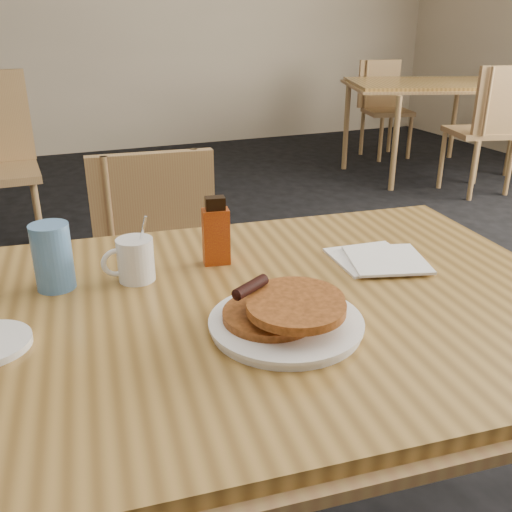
{
  "coord_description": "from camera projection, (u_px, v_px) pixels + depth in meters",
  "views": [
    {
      "loc": [
        -0.38,
        -0.81,
        1.25
      ],
      "look_at": [
        -0.03,
        0.03,
        0.86
      ],
      "focal_mm": 40.0,
      "sensor_mm": 36.0,
      "label": 1
    }
  ],
  "objects": [
    {
      "name": "coffee_mug",
      "position": [
        134.0,
        259.0,
        1.14
      ],
      "size": [
        0.11,
        0.07,
        0.14
      ],
      "rotation": [
        0.0,
        0.0,
        0.2
      ],
      "color": "white",
      "rests_on": "main_table"
    },
    {
      "name": "neighbor_table",
      "position": [
        433.0,
        87.0,
        4.64
      ],
      "size": [
        1.58,
        1.32,
        0.75
      ],
      "rotation": [
        0.0,
        0.0,
        -0.35
      ],
      "color": "#A87D3B",
      "rests_on": "floor"
    },
    {
      "name": "napkin_stack",
      "position": [
        379.0,
        259.0,
        1.24
      ],
      "size": [
        0.21,
        0.22,
        0.01
      ],
      "rotation": [
        0.0,
        0.0,
        -0.08
      ],
      "color": "white",
      "rests_on": "main_table"
    },
    {
      "name": "syrup_bottle",
      "position": [
        216.0,
        233.0,
        1.21
      ],
      "size": [
        0.06,
        0.05,
        0.15
      ],
      "rotation": [
        0.0,
        0.0,
        -0.17
      ],
      "color": "maroon",
      "rests_on": "main_table"
    },
    {
      "name": "main_table",
      "position": [
        246.0,
        321.0,
        1.08
      ],
      "size": [
        1.42,
        1.04,
        0.75
      ],
      "rotation": [
        0.0,
        0.0,
        -0.1
      ],
      "color": "#A87D3B",
      "rests_on": "floor"
    },
    {
      "name": "blue_tumbler",
      "position": [
        53.0,
        257.0,
        1.1
      ],
      "size": [
        0.09,
        0.09,
        0.13
      ],
      "primitive_type": "cylinder",
      "rotation": [
        0.0,
        0.0,
        -0.3
      ],
      "color": "#5489C6",
      "rests_on": "main_table"
    },
    {
      "name": "pancake_plate",
      "position": [
        286.0,
        316.0,
        0.97
      ],
      "size": [
        0.27,
        0.27,
        0.08
      ],
      "rotation": [
        0.0,
        0.0,
        0.1
      ],
      "color": "white",
      "rests_on": "main_table"
    },
    {
      "name": "chair_neighbor_near",
      "position": [
        491.0,
        120.0,
        4.08
      ],
      "size": [
        0.52,
        0.52,
        0.93
      ],
      "rotation": [
        0.0,
        0.0,
        -0.26
      ],
      "color": "#A3814C",
      "rests_on": "floor"
    },
    {
      "name": "chair_main_far",
      "position": [
        164.0,
        269.0,
        1.79
      ],
      "size": [
        0.42,
        0.43,
        0.86
      ],
      "rotation": [
        0.0,
        0.0,
        -0.09
      ],
      "color": "#A3814C",
      "rests_on": "floor"
    },
    {
      "name": "chair_neighbor_far",
      "position": [
        383.0,
        100.0,
        5.33
      ],
      "size": [
        0.47,
        0.48,
        0.87
      ],
      "rotation": [
        0.0,
        0.0,
        -0.23
      ],
      "color": "#A3814C",
      "rests_on": "floor"
    }
  ]
}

